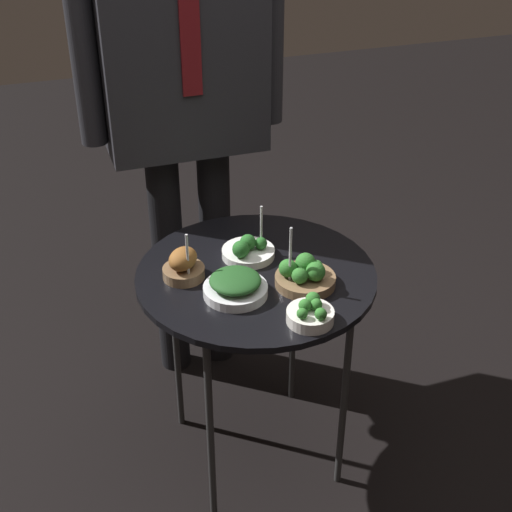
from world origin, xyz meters
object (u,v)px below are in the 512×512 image
serving_cart (256,287)px  bowl_spinach_back_right (235,286)px  bowl_broccoli_mid_right (305,275)px  bowl_broccoli_front_right (248,250)px  bowl_roast_mid_left (183,266)px  bowl_broccoli_far_rim (311,313)px  waiter_figure (182,72)px

serving_cart → bowl_spinach_back_right: bearing=-135.1°
bowl_broccoli_mid_right → bowl_broccoli_front_right: size_ratio=1.21×
bowl_broccoli_front_right → bowl_spinach_back_right: bearing=-118.4°
serving_cart → bowl_broccoli_mid_right: 0.16m
bowl_broccoli_mid_right → bowl_roast_mid_left: size_ratio=1.22×
serving_cart → bowl_broccoli_front_right: (0.00, 0.08, 0.07)m
bowl_spinach_back_right → bowl_broccoli_front_right: bowl_broccoli_front_right is taller
bowl_broccoli_far_rim → waiter_figure: (-0.11, 0.75, 0.38)m
bowl_broccoli_front_right → waiter_figure: (-0.06, 0.42, 0.38)m
bowl_roast_mid_left → waiter_figure: (0.13, 0.46, 0.37)m
bowl_broccoli_front_right → bowl_roast_mid_left: same height
bowl_broccoli_mid_right → bowl_spinach_back_right: 0.18m
serving_cart → waiter_figure: 0.68m
bowl_spinach_back_right → bowl_broccoli_far_rim: (0.14, -0.17, -0.00)m
bowl_broccoli_mid_right → bowl_roast_mid_left: bowl_broccoli_mid_right is taller
bowl_spinach_back_right → bowl_roast_mid_left: (-0.10, 0.12, 0.01)m
bowl_broccoli_front_right → bowl_broccoli_mid_right: bearing=-61.4°
bowl_broccoli_mid_right → bowl_spinach_back_right: size_ratio=1.07×
waiter_figure → serving_cart: bearing=-83.5°
bowl_broccoli_front_right → bowl_roast_mid_left: bearing=-168.1°
bowl_broccoli_mid_right → waiter_figure: bearing=104.7°
bowl_broccoli_mid_right → bowl_spinach_back_right: (-0.18, 0.01, -0.00)m
bowl_broccoli_front_right → bowl_broccoli_far_rim: bowl_broccoli_front_right is taller
bowl_broccoli_front_right → bowl_roast_mid_left: (-0.19, -0.04, 0.01)m
bowl_spinach_back_right → bowl_broccoli_front_right: 0.18m
bowl_roast_mid_left → serving_cart: bearing=-11.3°
serving_cart → waiter_figure: bearing=96.5°
bowl_spinach_back_right → bowl_broccoli_front_right: size_ratio=1.12×
bowl_broccoli_mid_right → bowl_broccoli_far_rim: (-0.05, -0.15, -0.01)m
bowl_broccoli_front_right → bowl_roast_mid_left: size_ratio=1.01×
bowl_broccoli_front_right → bowl_broccoli_far_rim: (0.05, -0.33, 0.00)m
serving_cart → bowl_spinach_back_right: (-0.08, -0.08, 0.08)m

